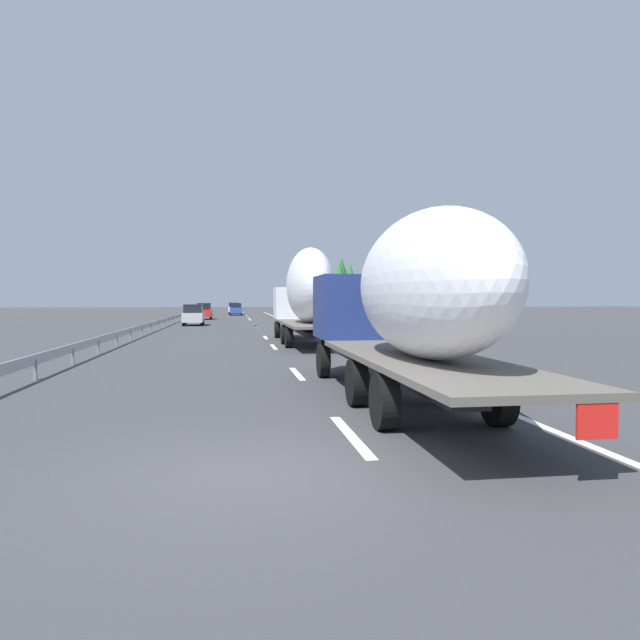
% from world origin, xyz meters
% --- Properties ---
extents(ground_plane, '(260.00, 260.00, 0.00)m').
position_xyz_m(ground_plane, '(40.00, 0.00, 0.00)').
color(ground_plane, '#38383A').
extents(lane_stripe_0, '(3.20, 0.20, 0.01)m').
position_xyz_m(lane_stripe_0, '(2.00, -1.80, 0.00)').
color(lane_stripe_0, white).
rests_on(lane_stripe_0, ground_plane).
extents(lane_stripe_1, '(3.20, 0.20, 0.01)m').
position_xyz_m(lane_stripe_1, '(10.55, -1.80, 0.00)').
color(lane_stripe_1, white).
rests_on(lane_stripe_1, ground_plane).
extents(lane_stripe_2, '(3.20, 0.20, 0.01)m').
position_xyz_m(lane_stripe_2, '(21.17, -1.80, 0.00)').
color(lane_stripe_2, white).
rests_on(lane_stripe_2, ground_plane).
extents(lane_stripe_3, '(3.20, 0.20, 0.01)m').
position_xyz_m(lane_stripe_3, '(28.39, -1.80, 0.00)').
color(lane_stripe_3, white).
rests_on(lane_stripe_3, ground_plane).
extents(lane_stripe_4, '(3.20, 0.20, 0.01)m').
position_xyz_m(lane_stripe_4, '(44.35, -1.80, 0.00)').
color(lane_stripe_4, white).
rests_on(lane_stripe_4, ground_plane).
extents(lane_stripe_5, '(3.20, 0.20, 0.01)m').
position_xyz_m(lane_stripe_5, '(44.93, -1.80, 0.00)').
color(lane_stripe_5, white).
rests_on(lane_stripe_5, ground_plane).
extents(lane_stripe_6, '(3.20, 0.20, 0.01)m').
position_xyz_m(lane_stripe_6, '(60.20, -1.80, 0.00)').
color(lane_stripe_6, white).
rests_on(lane_stripe_6, ground_plane).
extents(lane_stripe_7, '(3.20, 0.20, 0.01)m').
position_xyz_m(lane_stripe_7, '(66.39, -1.80, 0.00)').
color(lane_stripe_7, white).
rests_on(lane_stripe_7, ground_plane).
extents(lane_stripe_8, '(3.20, 0.20, 0.01)m').
position_xyz_m(lane_stripe_8, '(77.62, -1.80, 0.00)').
color(lane_stripe_8, white).
rests_on(lane_stripe_8, ground_plane).
extents(lane_stripe_9, '(3.20, 0.20, 0.01)m').
position_xyz_m(lane_stripe_9, '(99.94, -1.80, 0.00)').
color(lane_stripe_9, white).
rests_on(lane_stripe_9, ground_plane).
extents(edge_line_right, '(110.00, 0.20, 0.01)m').
position_xyz_m(edge_line_right, '(45.00, -5.50, 0.00)').
color(edge_line_right, white).
rests_on(edge_line_right, ground_plane).
extents(truck_lead, '(13.87, 2.55, 4.95)m').
position_xyz_m(truck_lead, '(22.41, -3.60, 2.74)').
color(truck_lead, silver).
rests_on(truck_lead, ground_plane).
extents(truck_trailing, '(13.40, 2.55, 4.13)m').
position_xyz_m(truck_trailing, '(4.59, -3.60, 2.38)').
color(truck_trailing, navy).
rests_on(truck_trailing, ground_plane).
extents(car_blue_sedan, '(4.57, 1.82, 1.80)m').
position_xyz_m(car_blue_sedan, '(79.93, -0.29, 0.92)').
color(car_blue_sedan, '#28479E').
rests_on(car_blue_sedan, ground_plane).
extents(car_silver_hatch, '(4.08, 1.82, 1.92)m').
position_xyz_m(car_silver_hatch, '(46.19, 3.73, 0.96)').
color(car_silver_hatch, '#ADB2B7').
rests_on(car_silver_hatch, ground_plane).
extents(car_white_van, '(4.27, 1.82, 1.84)m').
position_xyz_m(car_white_van, '(87.99, -0.04, 0.93)').
color(car_white_van, white).
rests_on(car_white_van, ground_plane).
extents(car_red_compact, '(4.22, 1.75, 1.94)m').
position_xyz_m(car_red_compact, '(62.51, 3.51, 0.96)').
color(car_red_compact, red).
rests_on(car_red_compact, ground_plane).
extents(road_sign, '(0.10, 0.90, 3.30)m').
position_xyz_m(road_sign, '(43.02, -6.70, 2.28)').
color(road_sign, gray).
rests_on(road_sign, ground_plane).
extents(tree_0, '(2.82, 2.82, 5.79)m').
position_xyz_m(tree_0, '(79.36, -13.06, 3.85)').
color(tree_0, '#472D19').
rests_on(tree_0, ground_plane).
extents(tree_1, '(2.77, 2.77, 6.25)m').
position_xyz_m(tree_1, '(52.25, -10.86, 4.08)').
color(tree_1, '#472D19').
rests_on(tree_1, ground_plane).
extents(tree_2, '(3.60, 3.60, 7.06)m').
position_xyz_m(tree_2, '(57.58, -12.13, 4.24)').
color(tree_2, '#472D19').
rests_on(tree_2, ground_plane).
extents(tree_3, '(2.92, 2.92, 6.05)m').
position_xyz_m(tree_3, '(50.11, -11.56, 3.73)').
color(tree_3, '#472D19').
rests_on(tree_3, ground_plane).
extents(guardrail_median, '(94.00, 0.10, 0.76)m').
position_xyz_m(guardrail_median, '(43.00, 6.00, 0.58)').
color(guardrail_median, '#9EA0A5').
rests_on(guardrail_median, ground_plane).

